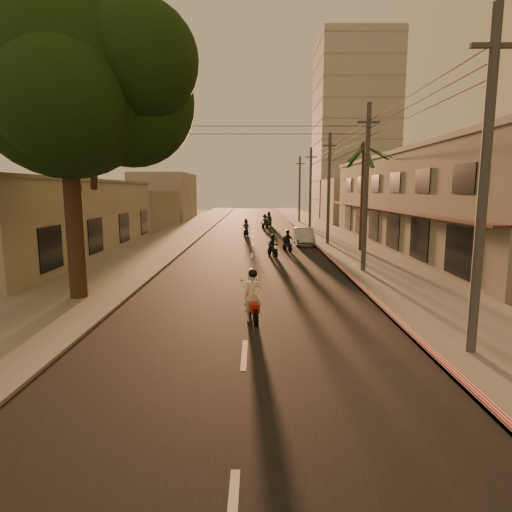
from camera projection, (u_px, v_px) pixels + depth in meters
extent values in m
plane|color=#383023|center=(247.00, 313.00, 15.69)|extent=(160.00, 160.00, 0.00)
cube|color=black|center=(253.00, 244.00, 35.45)|extent=(10.00, 140.00, 0.02)
cube|color=slate|center=(343.00, 244.00, 35.43)|extent=(5.00, 140.00, 0.12)
cube|color=slate|center=(162.00, 244.00, 35.46)|extent=(5.00, 140.00, 0.12)
cube|color=red|center=(323.00, 252.00, 30.49)|extent=(0.20, 60.00, 0.20)
cube|color=gray|center=(434.00, 203.00, 32.92)|extent=(8.00, 34.00, 7.00)
cube|color=#A8A497|center=(437.00, 154.00, 32.36)|extent=(8.20, 34.20, 0.30)
cube|color=#3F2219|center=(378.00, 208.00, 32.99)|extent=(0.80, 34.00, 0.12)
cube|color=#A8A497|center=(47.00, 219.00, 29.17)|extent=(8.00, 24.00, 5.00)
cube|color=gray|center=(44.00, 181.00, 28.77)|extent=(8.20, 24.20, 0.20)
cube|color=#B7B5B2|center=(354.00, 130.00, 68.86)|extent=(12.00, 12.00, 28.00)
cylinder|color=black|center=(75.00, 227.00, 17.22)|extent=(0.70, 0.70, 6.00)
cylinder|color=black|center=(94.00, 152.00, 17.15)|extent=(1.22, 2.17, 3.04)
cylinder|color=black|center=(51.00, 145.00, 16.43)|extent=(1.31, 1.49, 2.73)
sphere|color=black|center=(66.00, 84.00, 16.38)|extent=(7.20, 7.20, 7.20)
sphere|color=black|center=(131.00, 103.00, 17.44)|extent=(5.20, 5.20, 5.20)
sphere|color=black|center=(30.00, 97.00, 17.22)|extent=(4.80, 4.80, 4.80)
sphere|color=black|center=(62.00, 99.00, 14.74)|extent=(4.60, 4.60, 4.60)
sphere|color=black|center=(139.00, 61.00, 15.77)|extent=(4.40, 4.40, 4.40)
sphere|color=black|center=(116.00, 71.00, 18.58)|extent=(4.40, 4.40, 4.40)
cylinder|color=black|center=(363.00, 200.00, 30.90)|extent=(0.32, 0.32, 7.60)
sphere|color=black|center=(365.00, 146.00, 30.32)|extent=(0.60, 0.60, 0.60)
cylinder|color=#38383A|center=(483.00, 189.00, 11.04)|extent=(0.26, 0.26, 9.00)
cube|color=#38383A|center=(495.00, 45.00, 10.50)|extent=(1.20, 0.12, 0.12)
cylinder|color=#38383A|center=(366.00, 190.00, 22.90)|extent=(0.26, 0.26, 9.00)
cube|color=#38383A|center=(369.00, 122.00, 22.36)|extent=(1.20, 0.12, 0.12)
cylinder|color=#38383A|center=(329.00, 190.00, 34.75)|extent=(0.26, 0.26, 9.00)
cube|color=#38383A|center=(330.00, 146.00, 34.22)|extent=(1.20, 0.12, 0.12)
cylinder|color=#38383A|center=(310.00, 190.00, 46.61)|extent=(0.26, 0.26, 9.00)
cube|color=#38383A|center=(311.00, 157.00, 46.08)|extent=(1.20, 0.12, 0.12)
cylinder|color=#38383A|center=(300.00, 190.00, 58.47)|extent=(0.26, 0.26, 9.00)
cube|color=#38383A|center=(300.00, 164.00, 57.94)|extent=(1.20, 0.12, 0.12)
cube|color=#A8A497|center=(354.00, 201.00, 59.68)|extent=(8.00, 14.00, 6.00)
cube|color=#A8A497|center=(132.00, 210.00, 48.98)|extent=(8.00, 14.00, 4.40)
cube|color=#A8A497|center=(165.00, 196.00, 66.57)|extent=(8.00, 14.00, 7.00)
cylinder|color=black|center=(249.00, 307.00, 15.47)|extent=(0.20, 0.58, 0.57)
cylinder|color=black|center=(256.00, 317.00, 14.22)|extent=(0.20, 0.58, 0.57)
cube|color=#AE1C0D|center=(253.00, 305.00, 14.72)|extent=(0.48, 1.16, 0.31)
cube|color=#AE1C0D|center=(250.00, 297.00, 15.20)|extent=(0.32, 0.16, 0.62)
cylinder|color=silver|center=(250.00, 286.00, 15.27)|extent=(0.56, 0.14, 0.04)
imported|color=silver|center=(253.00, 297.00, 14.68)|extent=(0.77, 0.63, 1.72)
sphere|color=black|center=(253.00, 273.00, 14.55)|extent=(0.31, 0.31, 0.31)
sphere|color=silver|center=(242.00, 280.00, 15.16)|extent=(0.12, 0.12, 0.12)
sphere|color=silver|center=(258.00, 279.00, 15.26)|extent=(0.12, 0.12, 0.12)
cylinder|color=black|center=(269.00, 252.00, 29.55)|extent=(0.26, 0.49, 0.49)
cylinder|color=black|center=(276.00, 254.00, 28.54)|extent=(0.26, 0.49, 0.49)
cube|color=black|center=(273.00, 250.00, 28.95)|extent=(0.59, 0.99, 0.27)
cube|color=black|center=(270.00, 247.00, 29.33)|extent=(0.28, 0.18, 0.53)
cylinder|color=silver|center=(270.00, 242.00, 29.39)|extent=(0.47, 0.22, 0.04)
imported|color=black|center=(273.00, 246.00, 28.91)|extent=(1.11, 1.06, 1.48)
sphere|color=black|center=(273.00, 236.00, 28.80)|extent=(0.27, 0.27, 0.27)
cylinder|color=black|center=(284.00, 247.00, 32.00)|extent=(0.24, 0.51, 0.51)
cylinder|color=black|center=(290.00, 249.00, 30.93)|extent=(0.24, 0.51, 0.51)
cube|color=black|center=(288.00, 245.00, 31.37)|extent=(0.55, 1.03, 0.27)
cube|color=black|center=(285.00, 242.00, 31.77)|extent=(0.29, 0.17, 0.55)
cylinder|color=silver|center=(285.00, 238.00, 31.83)|extent=(0.49, 0.19, 0.04)
imported|color=black|center=(288.00, 241.00, 31.33)|extent=(1.11, 0.89, 1.53)
sphere|color=black|center=(288.00, 232.00, 31.22)|extent=(0.27, 0.27, 0.27)
cylinder|color=black|center=(247.00, 232.00, 43.08)|extent=(0.15, 0.53, 0.53)
cylinder|color=black|center=(245.00, 233.00, 41.93)|extent=(0.15, 0.53, 0.53)
cube|color=black|center=(246.00, 230.00, 42.39)|extent=(0.37, 1.05, 0.28)
cube|color=black|center=(247.00, 229.00, 42.83)|extent=(0.29, 0.12, 0.56)
cylinder|color=silver|center=(247.00, 225.00, 42.89)|extent=(0.52, 0.10, 0.04)
imported|color=black|center=(246.00, 228.00, 42.35)|extent=(0.88, 0.67, 1.58)
sphere|color=black|center=(246.00, 220.00, 42.24)|extent=(0.28, 0.28, 0.28)
cylinder|color=black|center=(267.00, 226.00, 50.82)|extent=(0.31, 0.54, 0.55)
cylinder|color=black|center=(263.00, 227.00, 49.73)|extent=(0.31, 0.54, 0.55)
cube|color=black|center=(265.00, 224.00, 50.17)|extent=(0.69, 1.09, 0.29)
cube|color=black|center=(266.00, 222.00, 50.59)|extent=(0.31, 0.21, 0.58)
cylinder|color=silver|center=(267.00, 219.00, 50.64)|extent=(0.51, 0.26, 0.04)
imported|color=black|center=(265.00, 222.00, 50.13)|extent=(1.51, 1.40, 1.64)
sphere|color=black|center=(265.00, 215.00, 50.01)|extent=(0.29, 0.29, 0.29)
imported|color=#A2A4AA|center=(304.00, 236.00, 35.20)|extent=(1.54, 4.24, 1.39)
cylinder|color=black|center=(271.00, 224.00, 53.72)|extent=(0.28, 0.58, 0.58)
cylinder|color=black|center=(268.00, 224.00, 52.51)|extent=(0.28, 0.58, 0.58)
cube|color=black|center=(269.00, 222.00, 53.00)|extent=(0.64, 1.17, 0.31)
cube|color=black|center=(270.00, 220.00, 53.46)|extent=(0.33, 0.20, 0.62)
cylinder|color=silver|center=(270.00, 217.00, 53.52)|extent=(0.55, 0.22, 0.04)
imported|color=black|center=(269.00, 219.00, 52.95)|extent=(1.19, 1.07, 1.74)
sphere|color=black|center=(269.00, 213.00, 52.83)|extent=(0.31, 0.31, 0.31)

